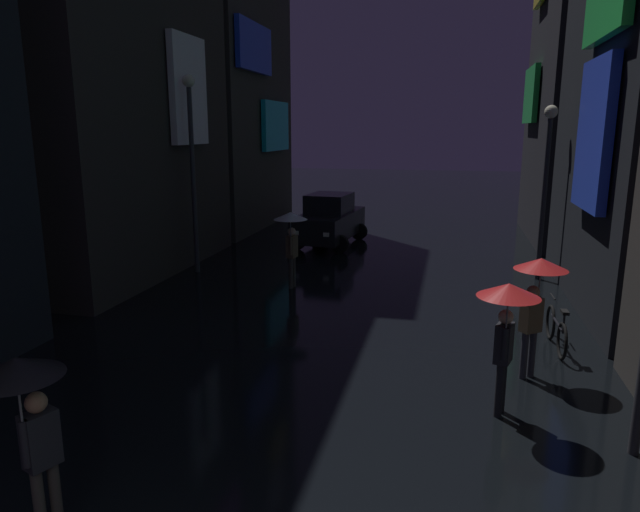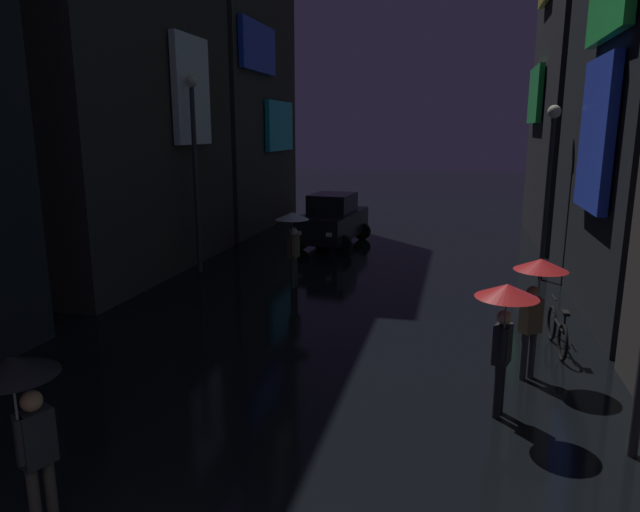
% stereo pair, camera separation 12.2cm
% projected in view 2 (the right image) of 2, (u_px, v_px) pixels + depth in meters
% --- Properties ---
extents(building_left_mid, '(4.25, 8.56, 15.15)m').
position_uv_depth(building_left_mid, '(104.00, 9.00, 16.16)').
color(building_left_mid, '#2D2826').
rests_on(building_left_mid, ground).
extents(building_left_far, '(4.25, 7.93, 17.28)m').
position_uv_depth(building_left_far, '(223.00, 24.00, 24.16)').
color(building_left_far, '#33302D').
rests_on(building_left_far, ground).
extents(building_right_far, '(4.25, 7.49, 14.48)m').
position_uv_depth(building_right_far, '(604.00, 46.00, 20.81)').
color(building_right_far, black).
rests_on(building_right_far, ground).
extents(pedestrian_midstreet_centre_red, '(0.90, 0.90, 2.12)m').
position_uv_depth(pedestrian_midstreet_centre_red, '(538.00, 285.00, 9.69)').
color(pedestrian_midstreet_centre_red, '#2D2D38').
rests_on(pedestrian_midstreet_centre_red, ground).
extents(pedestrian_far_right_red, '(0.90, 0.90, 2.12)m').
position_uv_depth(pedestrian_far_right_red, '(505.00, 313.00, 8.22)').
color(pedestrian_far_right_red, black).
rests_on(pedestrian_far_right_red, ground).
extents(pedestrian_foreground_right_clear, '(0.90, 0.90, 2.12)m').
position_uv_depth(pedestrian_foreground_right_clear, '(293.00, 228.00, 15.22)').
color(pedestrian_foreground_right_clear, '#38332D').
rests_on(pedestrian_foreground_right_clear, ground).
extents(pedestrian_foreground_left_black, '(0.90, 0.90, 2.12)m').
position_uv_depth(pedestrian_foreground_left_black, '(20.00, 396.00, 5.66)').
color(pedestrian_foreground_left_black, '#38332D').
rests_on(pedestrian_foreground_left_black, ground).
extents(bicycle_parked_at_storefront, '(0.14, 1.82, 0.96)m').
position_uv_depth(bicycle_parked_at_storefront, '(557.00, 331.00, 11.19)').
color(bicycle_parked_at_storefront, black).
rests_on(bicycle_parked_at_storefront, ground).
extents(car_distant, '(2.53, 4.28, 1.92)m').
position_uv_depth(car_distant, '(332.00, 220.00, 21.32)').
color(car_distant, black).
rests_on(car_distant, ground).
extents(streetlamp_right_far, '(0.36, 0.36, 4.91)m').
position_uv_depth(streetlamp_right_far, '(549.00, 171.00, 15.84)').
color(streetlamp_right_far, '#2D2D33').
rests_on(streetlamp_right_far, ground).
extents(streetlamp_left_far, '(0.36, 0.36, 5.78)m').
position_uv_depth(streetlamp_left_far, '(195.00, 152.00, 16.67)').
color(streetlamp_left_far, '#2D2D33').
rests_on(streetlamp_left_far, ground).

